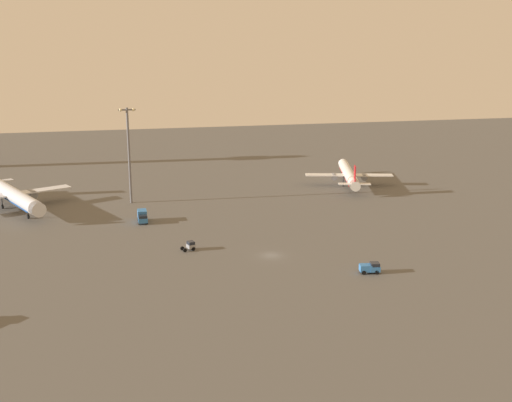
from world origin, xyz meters
The scene contains 7 objects.
ground_plane centered at (0.00, 0.00, 0.00)m, with size 416.00×416.00×0.00m, color #56544F.
airplane_far_stand centered at (-61.59, 54.71, 4.21)m, with size 32.24×40.79×11.13m.
airplane_mid_apron centered at (41.44, 62.39, 3.54)m, with size 28.26×36.04×9.35m.
cargo_loader centered at (17.33, -15.12, 1.18)m, with size 4.41×2.62×2.25m.
catering_truck centered at (-26.57, 33.15, 1.58)m, with size 2.47×5.68×3.05m.
pushback_tug centered at (-17.11, 7.71, 1.07)m, with size 3.48×2.65×2.05m.
apron_light_west centered at (-28.72, 54.45, 15.73)m, with size 4.80×0.90×27.72m.
Camera 1 is at (-33.13, -133.56, 47.90)m, focal length 45.74 mm.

